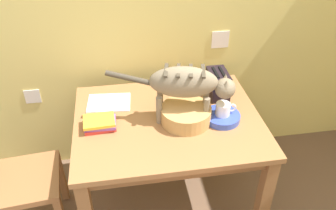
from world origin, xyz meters
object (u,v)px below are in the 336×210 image
saucer_bowl (222,117)px  magazine (109,102)px  cat (188,84)px  toaster (218,84)px  dining_table (168,131)px  coffee_mug (223,109)px  wicker_basket (186,114)px  book_stack (100,123)px  wooden_chair_far (16,179)px

saucer_bowl → magazine: size_ratio=0.79×
cat → toaster: 0.37m
dining_table → coffee_mug: coffee_mug is taller
saucer_bowl → coffee_mug: size_ratio=1.70×
saucer_bowl → wicker_basket: wicker_basket is taller
saucer_bowl → book_stack: book_stack is taller
dining_table → cat: size_ratio=1.54×
saucer_bowl → magazine: saucer_bowl is taller
saucer_bowl → wicker_basket: 0.22m
wicker_basket → magazine: bearing=149.3°
book_stack → toaster: toaster is taller
coffee_mug → book_stack: size_ratio=0.66×
dining_table → wooden_chair_far: 0.97m
wooden_chair_far → dining_table: bearing=88.4°
coffee_mug → dining_table: bearing=169.0°
magazine → toaster: (0.71, -0.02, 0.08)m
wooden_chair_far → magazine: bearing=110.5°
saucer_bowl → coffee_mug: bearing=0.0°
coffee_mug → wicker_basket: size_ratio=0.42×
wicker_basket → wooden_chair_far: bearing=-178.9°
magazine → wooden_chair_far: wooden_chair_far is taller
book_stack → magazine: bearing=76.9°
cat → saucer_bowl: 0.31m
dining_table → coffee_mug: bearing=-11.0°
magazine → book_stack: book_stack is taller
magazine → wicker_basket: wicker_basket is taller
cat → toaster: size_ratio=3.64×
cat → magazine: 0.57m
dining_table → wicker_basket: bearing=-22.2°
dining_table → toaster: bearing=29.6°
book_stack → toaster: 0.80m
coffee_mug → magazine: (-0.67, 0.29, -0.08)m
dining_table → saucer_bowl: saucer_bowl is taller
magazine → toaster: bearing=3.4°
dining_table → coffee_mug: size_ratio=8.91×
wicker_basket → cat: bearing=67.7°
book_stack → wicker_basket: size_ratio=0.64×
cat → wooden_chair_far: size_ratio=0.79×
coffee_mug → toaster: bearing=81.2°
coffee_mug → book_stack: (-0.73, 0.04, -0.05)m
toaster → book_stack: bearing=-163.7°
wooden_chair_far → cat: bearing=87.0°
dining_table → wooden_chair_far: bearing=-176.3°
saucer_bowl → coffee_mug: coffee_mug is taller
book_stack → cat: bearing=-0.1°
dining_table → wooden_chair_far: wooden_chair_far is taller
cat → saucer_bowl: cat is taller
dining_table → book_stack: bearing=-177.5°
coffee_mug → wooden_chair_far: size_ratio=0.14×
saucer_bowl → toaster: size_ratio=1.08×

